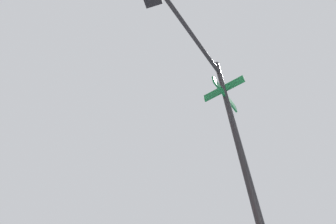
% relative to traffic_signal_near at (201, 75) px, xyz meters
% --- Properties ---
extents(traffic_signal_near, '(1.51, 3.15, 6.10)m').
position_rel_traffic_signal_near_xyz_m(traffic_signal_near, '(0.00, 0.00, 0.00)').
color(traffic_signal_near, black).
rests_on(traffic_signal_near, ground_plane).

